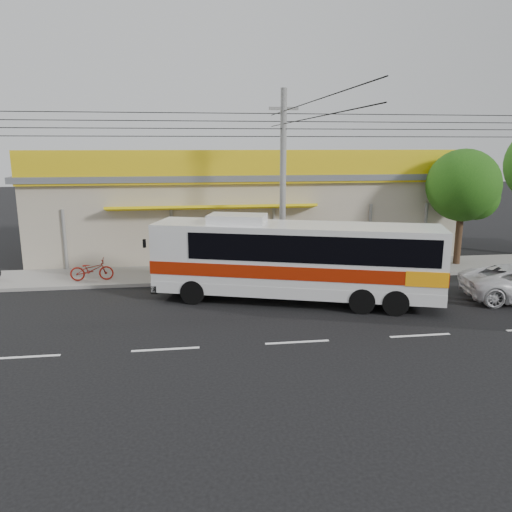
# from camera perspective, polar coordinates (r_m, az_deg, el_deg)

# --- Properties ---
(ground) EXTENTS (120.00, 120.00, 0.00)m
(ground) POSITION_cam_1_polar(r_m,az_deg,el_deg) (17.91, 2.99, -6.79)
(ground) COLOR black
(ground) RESTS_ON ground
(sidewalk) EXTENTS (30.00, 3.20, 0.15)m
(sidewalk) POSITION_cam_1_polar(r_m,az_deg,el_deg) (23.56, 0.24, -1.82)
(sidewalk) COLOR gray
(sidewalk) RESTS_ON ground
(lane_markings) EXTENTS (50.00, 0.12, 0.01)m
(lane_markings) POSITION_cam_1_polar(r_m,az_deg,el_deg) (15.63, 4.74, -9.80)
(lane_markings) COLOR silver
(lane_markings) RESTS_ON ground
(storefront_building) EXTENTS (22.60, 9.20, 5.70)m
(storefront_building) POSITION_cam_1_polar(r_m,az_deg,el_deg) (28.54, -1.35, 5.27)
(storefront_building) COLOR #AAA089
(storefront_building) RESTS_ON ground
(coach_bus) EXTENTS (11.02, 5.53, 3.34)m
(coach_bus) POSITION_cam_1_polar(r_m,az_deg,el_deg) (19.04, 5.02, -0.05)
(coach_bus) COLOR silver
(coach_bus) RESTS_ON ground
(motorbike_red) EXTENTS (1.85, 0.67, 0.96)m
(motorbike_red) POSITION_cam_1_polar(r_m,az_deg,el_deg) (22.84, -18.26, -1.49)
(motorbike_red) COLOR maroon
(motorbike_red) RESTS_ON sidewalk
(utility_pole) EXTENTS (34.00, 14.00, 8.24)m
(utility_pole) POSITION_cam_1_polar(r_m,az_deg,el_deg) (21.59, 3.17, 14.84)
(utility_pole) COLOR slate
(utility_pole) RESTS_ON ground
(tree_near) EXTENTS (3.48, 3.48, 5.77)m
(tree_near) POSITION_cam_1_polar(r_m,az_deg,el_deg) (26.27, 22.84, 7.18)
(tree_near) COLOR black
(tree_near) RESTS_ON ground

